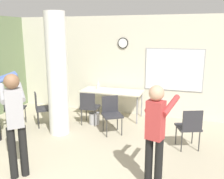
{
  "coord_description": "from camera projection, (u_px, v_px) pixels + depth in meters",
  "views": [
    {
      "loc": [
        1.81,
        -1.86,
        2.36
      ],
      "look_at": [
        0.26,
        2.87,
        1.2
      ],
      "focal_mm": 40.0,
      "sensor_mm": 36.0,
      "label": 1
    }
  ],
  "objects": [
    {
      "name": "support_pillar",
      "position": [
        57.0,
        75.0,
        5.68
      ],
      "size": [
        0.47,
        0.47,
        2.8
      ],
      "color": "white",
      "rests_on": "ground_plane"
    },
    {
      "name": "wall_back",
      "position": [
        128.0,
        66.0,
        7.17
      ],
      "size": [
        8.0,
        0.15,
        2.8
      ],
      "color": "beige",
      "rests_on": "ground_plane"
    },
    {
      "name": "bottle_on_table",
      "position": [
        98.0,
        86.0,
        7.14
      ],
      "size": [
        0.07,
        0.07,
        0.23
      ],
      "color": "silver",
      "rests_on": "folding_table"
    },
    {
      "name": "person_playing_front",
      "position": [
        15.0,
        118.0,
        3.98
      ],
      "size": [
        0.67,
        0.67,
        1.74
      ],
      "color": "black",
      "rests_on": "ground_plane"
    },
    {
      "name": "chair_mid_room",
      "position": [
        189.0,
        126.0,
        5.03
      ],
      "size": [
        0.57,
        0.57,
        0.87
      ],
      "color": "#2D2D33",
      "rests_on": "ground_plane"
    },
    {
      "name": "chair_table_front",
      "position": [
        111.0,
        112.0,
        5.89
      ],
      "size": [
        0.61,
        0.61,
        0.87
      ],
      "color": "#2D2D33",
      "rests_on": "ground_plane"
    },
    {
      "name": "chair_table_left",
      "position": [
        89.0,
        106.0,
        6.4
      ],
      "size": [
        0.47,
        0.47,
        0.87
      ],
      "color": "#2D2D33",
      "rests_on": "ground_plane"
    },
    {
      "name": "chair_near_pillar",
      "position": [
        42.0,
        107.0,
        6.32
      ],
      "size": [
        0.62,
        0.62,
        0.87
      ],
      "color": "#2D2D33",
      "rests_on": "ground_plane"
    },
    {
      "name": "chair_by_left_wall",
      "position": [
        13.0,
        106.0,
        6.36
      ],
      "size": [
        0.57,
        0.57,
        0.87
      ],
      "color": "#2D2D33",
      "rests_on": "ground_plane"
    },
    {
      "name": "waste_bin",
      "position": [
        94.0,
        118.0,
        6.52
      ],
      "size": [
        0.27,
        0.27,
        0.3
      ],
      "color": "#B2B2B7",
      "rests_on": "ground_plane"
    },
    {
      "name": "folding_table",
      "position": [
        112.0,
        92.0,
        6.91
      ],
      "size": [
        1.71,
        0.74,
        0.77
      ],
      "color": "beige",
      "rests_on": "ground_plane"
    },
    {
      "name": "person_playing_side",
      "position": [
        156.0,
        130.0,
        3.66
      ],
      "size": [
        0.48,
        0.68,
        1.63
      ],
      "color": "black",
      "rests_on": "ground_plane"
    }
  ]
}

